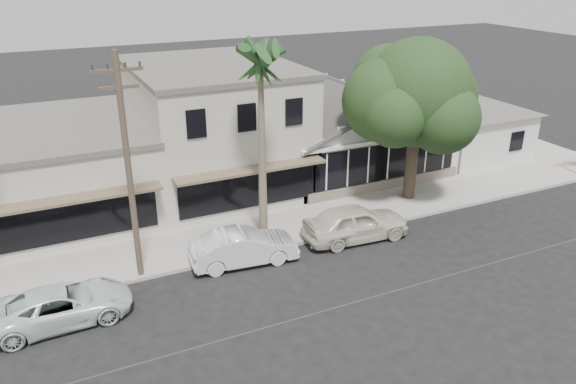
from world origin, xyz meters
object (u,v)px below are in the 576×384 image
utility_pole (128,166)px  shade_tree (413,95)px  car_1 (244,247)px  car_2 (62,305)px  car_0 (356,223)px

utility_pole → shade_tree: utility_pole is taller
shade_tree → utility_pole: bearing=-171.7°
car_1 → shade_tree: bearing=-69.0°
car_2 → shade_tree: size_ratio=0.57×
car_2 → shade_tree: 18.56m
car_0 → car_1: 5.37m
car_1 → shade_tree: shade_tree is taller
car_2 → car_0: bearing=-87.4°
car_1 → shade_tree: (10.26, 2.79, 4.80)m
car_1 → car_0: bearing=-85.8°
utility_pole → car_0: (9.53, -0.83, -3.96)m
shade_tree → car_1: bearing=-164.8°
car_0 → car_1: (-5.36, 0.15, -0.09)m
utility_pole → car_1: size_ratio=2.01×
car_2 → shade_tree: bearing=-79.2°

